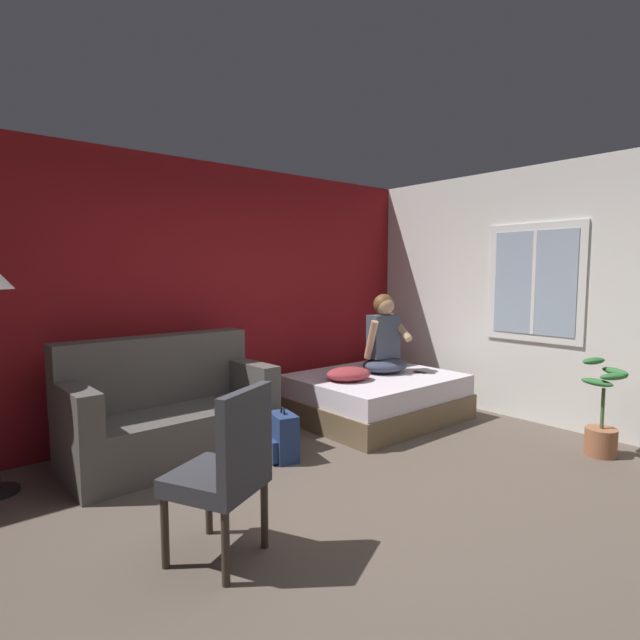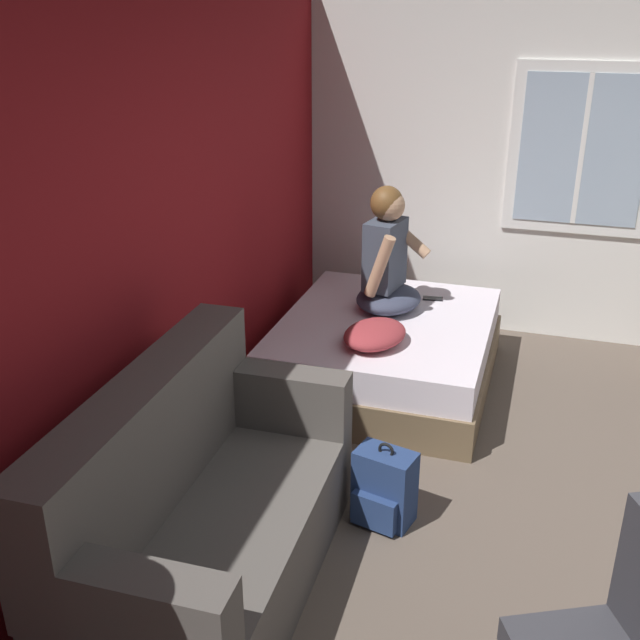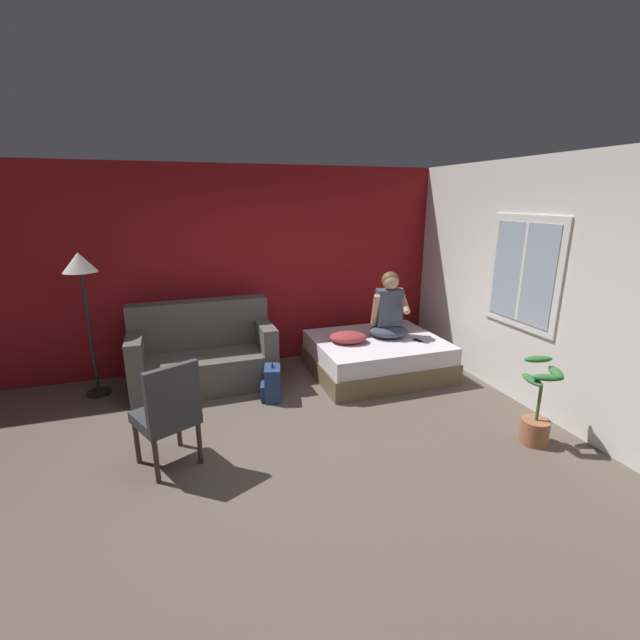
# 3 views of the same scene
# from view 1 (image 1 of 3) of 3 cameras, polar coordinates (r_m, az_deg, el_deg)

# --- Properties ---
(ground_plane) EXTENTS (40.00, 40.00, 0.00)m
(ground_plane) POSITION_cam_1_polar(r_m,az_deg,el_deg) (3.50, 5.83, -21.73)
(ground_plane) COLOR brown
(wall_back_accent) EXTENTS (10.70, 0.16, 2.70)m
(wall_back_accent) POSITION_cam_1_polar(r_m,az_deg,el_deg) (5.22, -14.59, 2.61)
(wall_back_accent) COLOR maroon
(wall_back_accent) RESTS_ON ground
(wall_side_with_window) EXTENTS (0.19, 6.34, 2.70)m
(wall_side_with_window) POSITION_cam_1_polar(r_m,az_deg,el_deg) (5.61, 27.27, 2.39)
(wall_side_with_window) COLOR silver
(wall_side_with_window) RESTS_ON ground
(bed) EXTENTS (1.70, 1.43, 0.48)m
(bed) POSITION_cam_1_polar(r_m,az_deg,el_deg) (5.55, 6.35, -8.72)
(bed) COLOR brown
(bed) RESTS_ON ground
(couch) EXTENTS (1.72, 0.86, 1.04)m
(couch) POSITION_cam_1_polar(r_m,az_deg,el_deg) (4.54, -16.96, -10.13)
(couch) COLOR #514C47
(couch) RESTS_ON ground
(side_chair) EXTENTS (0.62, 0.62, 0.98)m
(side_chair) POSITION_cam_1_polar(r_m,az_deg,el_deg) (2.89, -10.70, -16.24)
(side_chair) COLOR #382D23
(side_chair) RESTS_ON ground
(person_seated) EXTENTS (0.59, 0.53, 0.88)m
(person_seated) POSITION_cam_1_polar(r_m,az_deg,el_deg) (5.60, 7.35, -2.35)
(person_seated) COLOR #383D51
(person_seated) RESTS_ON bed
(backpack) EXTENTS (0.29, 0.33, 0.46)m
(backpack) POSITION_cam_1_polar(r_m,az_deg,el_deg) (4.37, -4.38, -13.27)
(backpack) COLOR navy
(backpack) RESTS_ON ground
(throw_pillow) EXTENTS (0.56, 0.48, 0.14)m
(throw_pillow) POSITION_cam_1_polar(r_m,az_deg,el_deg) (5.18, 3.30, -6.17)
(throw_pillow) COLOR #993338
(throw_pillow) RESTS_ON bed
(cell_phone) EXTENTS (0.09, 0.15, 0.01)m
(cell_phone) POSITION_cam_1_polar(r_m,az_deg,el_deg) (5.69, 11.39, -5.88)
(cell_phone) COLOR black
(cell_phone) RESTS_ON bed
(potted_plant) EXTENTS (0.39, 0.37, 0.85)m
(potted_plant) POSITION_cam_1_polar(r_m,az_deg,el_deg) (5.06, 29.53, -10.07)
(potted_plant) COLOR #995B3D
(potted_plant) RESTS_ON ground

